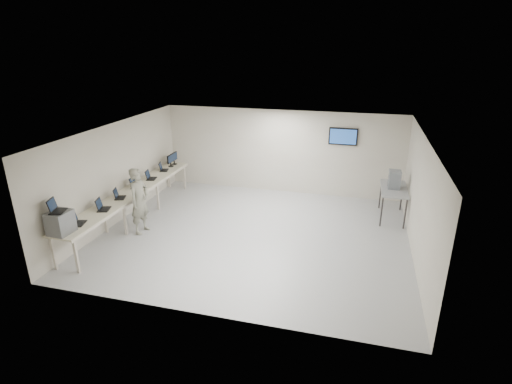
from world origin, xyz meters
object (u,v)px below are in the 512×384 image
(equipment_box, at_px, (60,222))
(side_table, at_px, (394,190))
(workbench, at_px, (132,194))
(soldier, at_px, (140,201))

(equipment_box, distance_m, side_table, 8.73)
(workbench, height_order, equipment_box, equipment_box)
(workbench, xyz_separation_m, soldier, (0.60, -0.61, 0.08))
(soldier, relative_size, side_table, 1.16)
(soldier, height_order, side_table, soldier)
(equipment_box, relative_size, soldier, 0.28)
(soldier, xyz_separation_m, side_table, (6.58, 2.71, -0.04))
(workbench, relative_size, side_table, 3.87)
(equipment_box, bearing_deg, soldier, 75.27)
(workbench, distance_m, equipment_box, 2.77)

